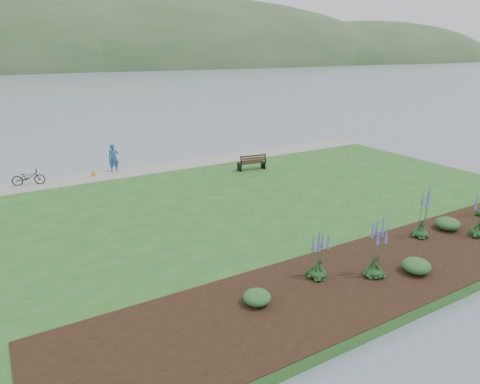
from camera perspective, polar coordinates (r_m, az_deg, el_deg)
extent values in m
plane|color=slate|center=(21.97, -5.66, -2.11)|extent=(600.00, 600.00, 0.00)
cube|color=#22561E|center=(20.21, -3.26, -3.31)|extent=(34.00, 20.00, 0.40)
cube|color=gray|center=(27.97, -11.71, 3.01)|extent=(34.00, 2.20, 0.03)
cube|color=black|center=(16.30, 19.62, -9.21)|extent=(24.00, 4.40, 0.04)
cube|color=black|center=(27.22, 1.53, 3.99)|extent=(1.77, 0.83, 0.05)
cube|color=black|center=(26.86, 1.81, 4.49)|extent=(1.71, 0.40, 0.53)
cube|color=black|center=(26.97, -0.10, 3.32)|extent=(0.15, 0.59, 0.47)
cube|color=black|center=(27.62, 3.10, 3.66)|extent=(0.15, 0.59, 0.47)
imported|color=#1D4E88|center=(27.70, -16.53, 4.65)|extent=(0.78, 0.56, 2.06)
imported|color=black|center=(26.84, -26.39, 1.77)|extent=(1.01, 1.85, 0.92)
cube|color=#BC7D16|center=(27.35, -18.96, 2.29)|extent=(0.20, 0.27, 0.27)
ellipsoid|color=#123314|center=(15.32, 17.40, -10.07)|extent=(0.62, 0.62, 0.31)
cone|color=#49439D|center=(14.82, 17.83, -6.12)|extent=(0.40, 0.40, 2.01)
ellipsoid|color=#123314|center=(18.95, 22.91, -5.07)|extent=(0.62, 0.62, 0.31)
cone|color=#49439D|center=(18.54, 23.36, -1.71)|extent=(0.32, 0.32, 2.06)
ellipsoid|color=#123314|center=(20.03, 29.18, -4.76)|extent=(0.62, 0.62, 0.31)
ellipsoid|color=#123314|center=(14.77, 10.35, -10.60)|extent=(0.62, 0.62, 0.31)
cone|color=#49439D|center=(14.33, 10.57, -7.28)|extent=(0.40, 0.40, 1.59)
ellipsoid|color=#1E4C21|center=(13.18, 2.27, -13.84)|extent=(0.85, 0.85, 0.43)
ellipsoid|color=#1E4C21|center=(15.98, 22.44, -9.08)|extent=(0.97, 0.97, 0.48)
ellipsoid|color=#1E4C21|center=(20.16, 25.95, -3.81)|extent=(1.01, 1.01, 0.50)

